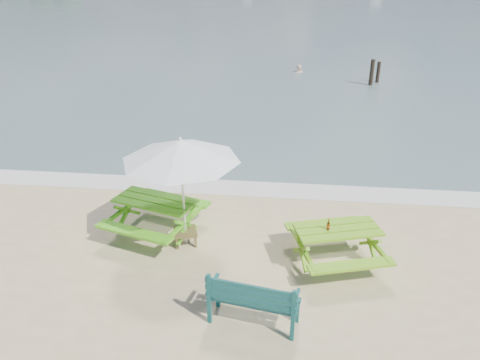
# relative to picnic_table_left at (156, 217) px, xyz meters

# --- Properties ---
(foam_strip) EXTENTS (22.00, 0.90, 0.01)m
(foam_strip) POSITION_rel_picnic_table_left_xyz_m (1.57, 2.39, -0.39)
(foam_strip) COLOR silver
(foam_strip) RESTS_ON ground
(picnic_table_left) EXTENTS (2.20, 2.33, 0.82)m
(picnic_table_left) POSITION_rel_picnic_table_left_xyz_m (0.00, 0.00, 0.00)
(picnic_table_left) COLOR #4CA318
(picnic_table_left) RESTS_ON ground
(picnic_table_right) EXTENTS (2.05, 2.18, 0.77)m
(picnic_table_right) POSITION_rel_picnic_table_left_xyz_m (3.77, -0.67, -0.02)
(picnic_table_right) COLOR #6BA418
(picnic_table_right) RESTS_ON ground
(park_bench) EXTENTS (1.53, 0.75, 0.90)m
(park_bench) POSITION_rel_picnic_table_left_xyz_m (2.32, -2.53, -0.11)
(park_bench) COLOR #0F4040
(park_bench) RESTS_ON ground
(side_table) EXTENTS (0.58, 0.58, 0.30)m
(side_table) POSITION_rel_picnic_table_left_xyz_m (0.70, -0.33, -0.23)
(side_table) COLOR brown
(side_table) RESTS_ON ground
(patio_umbrella) EXTENTS (2.92, 2.92, 2.31)m
(patio_umbrella) POSITION_rel_picnic_table_left_xyz_m (0.70, -0.33, 1.71)
(patio_umbrella) COLOR silver
(patio_umbrella) RESTS_ON ground
(beer_bottle) EXTENTS (0.06, 0.06, 0.23)m
(beer_bottle) POSITION_rel_picnic_table_left_xyz_m (3.58, -0.73, 0.45)
(beer_bottle) COLOR #8E4614
(beer_bottle) RESTS_ON picnic_table_right
(swimmer) EXTENTS (0.66, 0.53, 1.60)m
(swimmer) POSITION_rel_picnic_table_left_xyz_m (3.10, 16.63, -0.77)
(swimmer) COLOR tan
(swimmer) RESTS_ON ground
(mooring_pilings) EXTENTS (0.59, 0.79, 1.42)m
(mooring_pilings) POSITION_rel_picnic_table_left_xyz_m (6.67, 14.42, 0.07)
(mooring_pilings) COLOR black
(mooring_pilings) RESTS_ON ground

